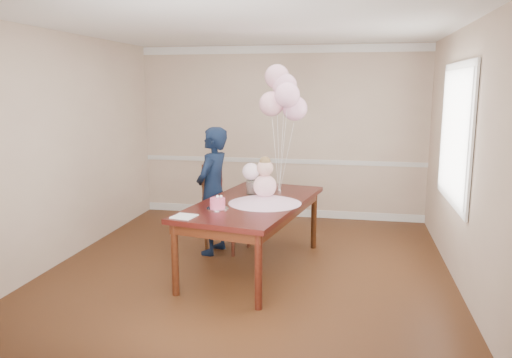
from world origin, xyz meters
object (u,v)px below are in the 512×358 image
object	(u,v)px
dining_table_top	(253,203)
woman	(213,191)
birthday_cake	(218,203)
dining_chair_seat	(227,212)

from	to	relation	value
dining_table_top	woman	bearing A→B (deg)	153.14
dining_table_top	birthday_cake	distance (m)	0.53
dining_table_top	dining_chair_seat	world-z (taller)	dining_table_top
dining_chair_seat	woman	world-z (taller)	woman
dining_table_top	birthday_cake	size ratio (longest dim) A/B	13.33
birthday_cake	dining_chair_seat	distance (m)	1.12
woman	birthday_cake	bearing A→B (deg)	29.87
birthday_cake	woman	world-z (taller)	woman
dining_table_top	birthday_cake	bearing A→B (deg)	-113.96
birthday_cake	dining_chair_seat	xyz separation A→B (m)	(-0.16, 1.04, -0.37)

